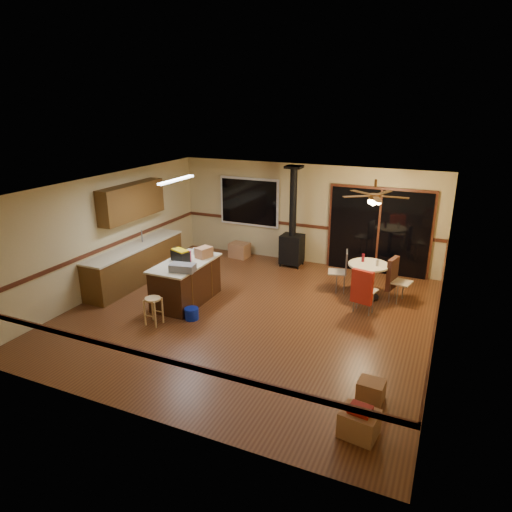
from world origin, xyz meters
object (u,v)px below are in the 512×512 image
Objects in this scene: toolbox_black at (180,256)px; bar_stool at (154,311)px; dining_table at (368,275)px; chair_left at (342,267)px; wood_stove at (292,239)px; chair_near at (363,287)px; chair_right at (394,274)px; box_under_window at (240,250)px; toolbox_grey at (183,268)px; box_corner_b at (371,390)px; box_corner_a at (359,423)px; blue_bucket at (192,314)px; kitchen_island at (186,282)px.

bar_stool is (0.10, -1.16, -0.74)m from toolbox_black.
dining_table is 1.69× the size of chair_left.
wood_stove reaches higher than bar_stool.
chair_right is (0.46, 0.97, 0.00)m from chair_near.
toolbox_grey is at bearing -82.09° from box_under_window.
bar_stool is at bearing -86.90° from box_under_window.
chair_near is at bearing 22.92° from toolbox_grey.
box_corner_b is (2.97, -4.89, -0.58)m from wood_stove.
bar_stool is 4.53m from box_corner_a.
box_corner_a is at bearing -51.94° from box_under_window.
toolbox_black is 3.59m from chair_left.
dining_table is 3.97m from box_under_window.
box_under_window is at bearing 164.05° from chair_right.
chair_left is 1.02× the size of box_under_window.
box_corner_a is (4.28, -1.50, -0.10)m from bar_stool.
wood_stove is 2.89× the size of dining_table.
bar_stool is at bearing -149.89° from chair_near.
chair_right is (4.03, 3.04, 0.32)m from bar_stool.
blue_bucket is 0.40× the size of chair_right.
wood_stove reaches higher than box_corner_a.
toolbox_black is (-0.11, 0.01, 0.56)m from kitchen_island.
toolbox_black is 4.05m from dining_table.
toolbox_grey is at bearing 151.55° from box_corner_a.
dining_table is at bearing 99.80° from box_corner_a.
toolbox_grey is 0.70× the size of chair_near.
toolbox_black reaches higher than chair_left.
toolbox_black is 4.83m from box_corner_b.
chair_near is 1.00× the size of chair_right.
toolbox_grey is 3.98m from dining_table.
blue_bucket is 3.87m from dining_table.
chair_near reaches higher than dining_table.
box_under_window is at bearing 94.46° from kitchen_island.
blue_bucket is (0.54, -0.68, -0.34)m from kitchen_island.
chair_left is at bearing 123.21° from chair_near.
toolbox_black reaches higher than chair_right.
chair_left reaches higher than box_corner_b.
wood_stove is at bearing 117.46° from box_corner_a.
box_corner_a reaches higher than box_corner_b.
wood_stove is 6.80× the size of box_corner_b.
toolbox_black is at bearing -155.56° from chair_right.
box_corner_a is (4.37, -2.66, -0.84)m from toolbox_black.
box_corner_b is at bearing -18.68° from toolbox_grey.
box_under_window is at bearing 92.45° from toolbox_black.
box_corner_b is at bearing -69.99° from chair_left.
dining_table is at bearing 26.33° from toolbox_black.
dining_table reaches higher than box_corner_a.
kitchen_island is at bearing 148.10° from box_corner_a.
kitchen_island is 3.59× the size of box_corner_a.
box_under_window is at bearing 150.05° from chair_near.
chair_left is (2.90, 1.92, 0.14)m from kitchen_island.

